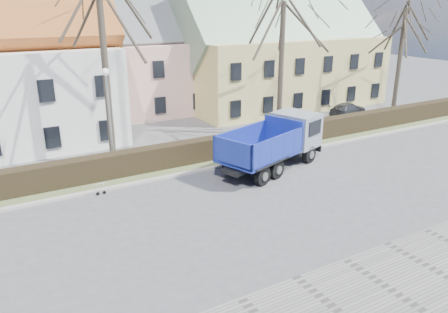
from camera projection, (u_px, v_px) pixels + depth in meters
ground at (212, 210)px, 19.71m from camera, size 120.00×120.00×0.00m
curb_far at (171, 176)px, 23.46m from camera, size 80.00×0.30×0.12m
grass_strip at (160, 167)px, 24.77m from camera, size 80.00×3.00×0.10m
hedge at (161, 158)px, 24.41m from camera, size 60.00×0.90×1.30m
building_pink at (141, 65)px, 36.65m from camera, size 10.80×8.80×8.00m
building_yellow at (278, 57)px, 39.74m from camera, size 18.80×10.80×8.50m
tree_1 at (104, 52)px, 23.65m from camera, size 9.20×9.20×12.65m
tree_2 at (281, 56)px, 29.55m from camera, size 8.00×8.00×11.00m
tree_3 at (401, 51)px, 35.27m from camera, size 7.60×7.60×10.45m
dump_truck at (269, 145)px, 24.10m from camera, size 7.70×4.84×2.89m
streetlight at (110, 121)px, 23.37m from camera, size 0.45×0.45×5.77m
cart_frame at (96, 189)px, 21.08m from camera, size 0.75×0.43×0.68m
parked_car_b at (348, 109)px, 36.18m from camera, size 4.05×2.38×1.10m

